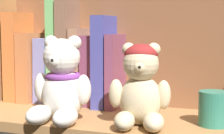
{
  "coord_description": "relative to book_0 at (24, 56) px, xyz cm",
  "views": [
    {
      "loc": [
        23.19,
        -68.82,
        19.58
      ],
      "look_at": [
        -3.07,
        0.0,
        12.07
      ],
      "focal_mm": 58.6,
      "sensor_mm": 36.0,
      "label": 1
    }
  ],
  "objects": [
    {
      "name": "shelf_back_panel",
      "position": [
        31.1,
        2.67,
        3.05
      ],
      "size": [
        71.19,
        1.2,
        31.95
      ],
      "primitive_type": "cube",
      "color": "brown",
      "rests_on": "ground"
    },
    {
      "name": "book_0",
      "position": [
        0.0,
        0.0,
        0.0
      ],
      "size": [
        3.65,
        13.01,
        21.85
      ],
      "primitive_type": "cube",
      "rotation": [
        0.0,
        0.0,
        0.0
      ],
      "color": "#CA6B35",
      "rests_on": "shelf_board"
    },
    {
      "name": "book_5",
      "position": [
        16.59,
        0.0,
        -1.96
      ],
      "size": [
        2.43,
        10.48,
        17.92
      ],
      "primitive_type": "cube",
      "color": "#A2745A",
      "rests_on": "shelf_board"
    },
    {
      "name": "pillar_candle",
      "position": [
        48.27,
        -10.71,
        -7.73
      ],
      "size": [
        5.55,
        5.55,
        6.38
      ],
      "primitive_type": "cylinder",
      "color": "#2D7A66",
      "rests_on": "shelf_board"
    },
    {
      "name": "book_1",
      "position": [
        3.89,
        0.0,
        -2.5
      ],
      "size": [
        3.52,
        13.71,
        16.86
      ],
      "primitive_type": "cube",
      "color": "#C06D3F",
      "rests_on": "shelf_board"
    },
    {
      "name": "teddy_bear_smaller",
      "position": [
        35.64,
        -15.39,
        -3.69
      ],
      "size": [
        11.49,
        11.88,
        15.26
      ],
      "color": "beige",
      "rests_on": "shelf_board"
    },
    {
      "name": "book_8",
      "position": [
        25.94,
        0.0,
        -2.62
      ],
      "size": [
        1.92,
        13.73,
        16.6
      ],
      "primitive_type": "cube",
      "color": "#7D3F5D",
      "rests_on": "shelf_board"
    },
    {
      "name": "book_3",
      "position": [
        10.65,
        0.0,
        1.4
      ],
      "size": [
        2.52,
        10.02,
        24.65
      ],
      "primitive_type": "cube",
      "color": "#70BF6F",
      "rests_on": "shelf_board"
    },
    {
      "name": "book_4",
      "position": [
        13.65,
        0.0,
        1.38
      ],
      "size": [
        2.8,
        11.27,
        24.6
      ],
      "primitive_type": "cube",
      "color": "brown",
      "rests_on": "shelf_board"
    },
    {
      "name": "book_6",
      "position": [
        19.72,
        0.0,
        -2.81
      ],
      "size": [
        3.16,
        10.23,
        16.23
      ],
      "primitive_type": "cube",
      "color": "#7F3D5C",
      "rests_on": "shelf_board"
    },
    {
      "name": "teddy_bear_larger",
      "position": [
        20.34,
        -17.36,
        -3.88
      ],
      "size": [
        11.99,
        12.14,
        16.5
      ],
      "color": "white",
      "rests_on": "shelf_board"
    },
    {
      "name": "book_7",
      "position": [
        23.14,
        0.0,
        -0.56
      ],
      "size": [
        3.01,
        13.51,
        20.72
      ],
      "primitive_type": "cube",
      "color": "#42469B",
      "rests_on": "shelf_board"
    },
    {
      "name": "shelf_board",
      "position": [
        31.1,
        -10.08,
        -11.92
      ],
      "size": [
        68.79,
        24.3,
        2.0
      ],
      "primitive_type": "cube",
      "color": "#9E7042",
      "rests_on": "ground"
    },
    {
      "name": "book_2",
      "position": [
        7.52,
        0.0,
        -3.14
      ],
      "size": [
        3.39,
        10.63,
        15.62
      ],
      "primitive_type": "cube",
      "rotation": [
        0.0,
        0.02,
        0.0
      ],
      "color": "#8083C6",
      "rests_on": "shelf_board"
    }
  ]
}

